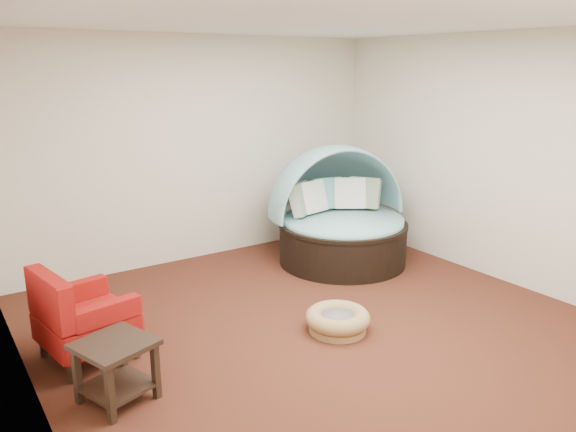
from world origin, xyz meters
TOP-DOWN VIEW (x-y plane):
  - floor at (0.00, 0.00)m, footprint 5.00×5.00m
  - wall_back at (0.00, 2.50)m, footprint 5.00×0.00m
  - wall_left at (-2.50, 0.00)m, footprint 0.00×5.00m
  - wall_right at (2.50, 0.00)m, footprint 0.00×5.00m
  - ceiling at (0.00, 0.00)m, footprint 5.00×5.00m
  - canopy_daybed at (1.35, 1.36)m, footprint 1.93×1.89m
  - pet_basket at (0.07, -0.20)m, footprint 0.80×0.80m
  - red_armchair at (-2.05, 0.59)m, footprint 0.81×0.82m
  - side_table at (-2.00, -0.17)m, footprint 0.63×0.63m

SIDE VIEW (x-z plane):
  - floor at x=0.00m, z-range 0.00..0.00m
  - pet_basket at x=0.07m, z-range 0.00..0.22m
  - side_table at x=-2.00m, z-range 0.07..0.55m
  - red_armchair at x=-2.05m, z-range -0.03..0.80m
  - canopy_daybed at x=1.35m, z-range -0.05..1.42m
  - wall_back at x=0.00m, z-range -1.10..3.90m
  - wall_left at x=-2.50m, z-range -1.10..3.90m
  - wall_right at x=2.50m, z-range -1.10..3.90m
  - ceiling at x=0.00m, z-range 2.80..2.80m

